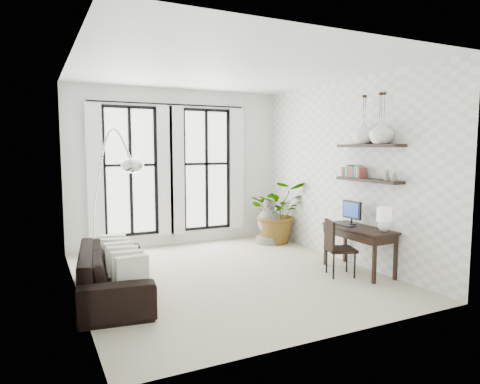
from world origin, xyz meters
TOP-DOWN VIEW (x-y plane):
  - floor at (0.00, 0.00)m, footprint 5.00×5.00m
  - ceiling at (0.00, 0.00)m, footprint 5.00×5.00m
  - wall_left at (-2.25, 0.00)m, footprint 0.00×5.00m
  - wall_right at (2.25, 0.00)m, footprint 0.00×5.00m
  - wall_back at (0.00, 2.50)m, footprint 4.50×0.00m
  - windows at (-0.20, 2.43)m, footprint 3.26×0.13m
  - wall_shelves at (2.11, -0.73)m, footprint 0.25×1.30m
  - sofa at (-1.80, -0.13)m, footprint 1.19×2.37m
  - throw_pillows at (-1.70, -0.13)m, footprint 0.40×1.52m
  - plant at (1.90, 1.68)m, footprint 1.47×1.37m
  - desk at (1.95, -0.82)m, footprint 0.53×1.26m
  - desk_chair at (1.49, -0.76)m, footprint 0.54×0.54m
  - arc_lamp at (-1.70, 0.48)m, footprint 0.73×1.44m
  - buddha at (1.71, 1.70)m, footprint 0.54×0.54m
  - vase_a at (2.11, -1.02)m, footprint 0.37×0.37m
  - vase_b at (2.11, -0.62)m, footprint 0.37×0.37m

SIDE VIEW (x-z plane):
  - floor at x=0.00m, z-range 0.00..0.00m
  - sofa at x=-1.80m, z-range 0.00..0.66m
  - buddha at x=1.71m, z-range -0.08..0.90m
  - throw_pillows at x=-1.70m, z-range 0.30..0.70m
  - desk_chair at x=1.49m, z-range 0.06..0.95m
  - plant at x=1.90m, z-range 0.00..1.33m
  - desk at x=1.95m, z-range 0.13..1.27m
  - windows at x=-0.20m, z-range 0.24..2.88m
  - wall_left at x=-2.25m, z-range -0.90..4.10m
  - wall_right at x=2.25m, z-range -0.90..4.10m
  - wall_back at x=0.00m, z-range -0.65..3.85m
  - wall_shelves at x=2.11m, z-range 1.43..2.03m
  - arc_lamp at x=-1.70m, z-range 0.63..2.93m
  - vase_a at x=2.11m, z-range 2.07..2.46m
  - vase_b at x=2.11m, z-range 2.07..2.46m
  - ceiling at x=0.00m, z-range 3.20..3.20m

